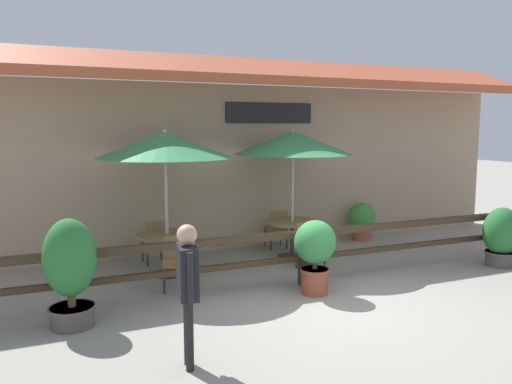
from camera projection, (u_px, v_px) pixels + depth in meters
ground_plane at (336, 305)px, 7.57m from camera, size 60.00×60.00×0.00m
building_facade at (239, 151)px, 11.04m from camera, size 14.28×1.49×4.23m
patio_railing at (304, 245)px, 8.44m from camera, size 10.40×0.14×0.95m
patio_umbrella_near at (165, 145)px, 8.84m from camera, size 2.42×2.42×2.64m
dining_table_near at (167, 241)px, 9.06m from camera, size 1.08×1.08×0.77m
chair_near_streetside at (175, 260)px, 8.30m from camera, size 0.50×0.50×0.87m
chair_near_wallside at (155, 239)px, 9.81m from camera, size 0.45×0.45×0.87m
patio_umbrella_middle at (293, 143)px, 10.06m from camera, size 2.42×2.42×2.64m
dining_table_middle at (292, 228)px, 10.28m from camera, size 1.08×1.08×0.77m
chair_middle_streetside at (308, 243)px, 9.52m from camera, size 0.50×0.50×0.87m
chair_middle_wallside at (277, 227)px, 11.07m from camera, size 0.45×0.45×0.87m
potted_plant_tall_tropical at (315, 251)px, 8.01m from camera, size 0.69×0.62×1.21m
potted_plant_small_flowering at (70, 269)px, 6.65m from camera, size 0.69×0.62×1.48m
potted_plant_broad_leaf at (502, 236)px, 9.66m from camera, size 0.74×0.66×1.15m
potted_plant_corner_fern at (362, 220)px, 11.89m from camera, size 0.67×0.60×0.90m
pedestrian at (188, 277)px, 5.46m from camera, size 0.26×0.57×1.63m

